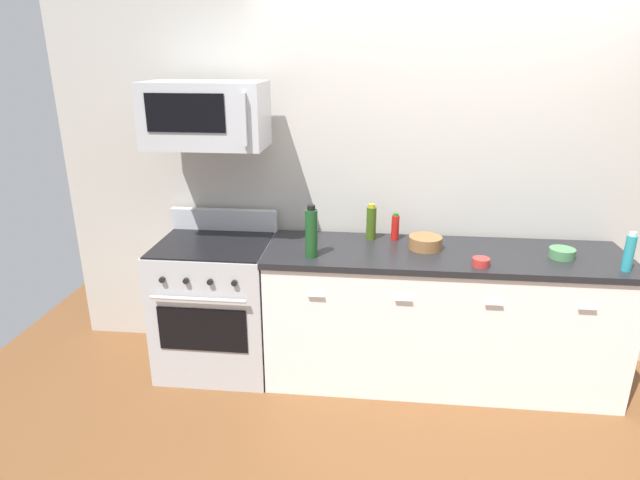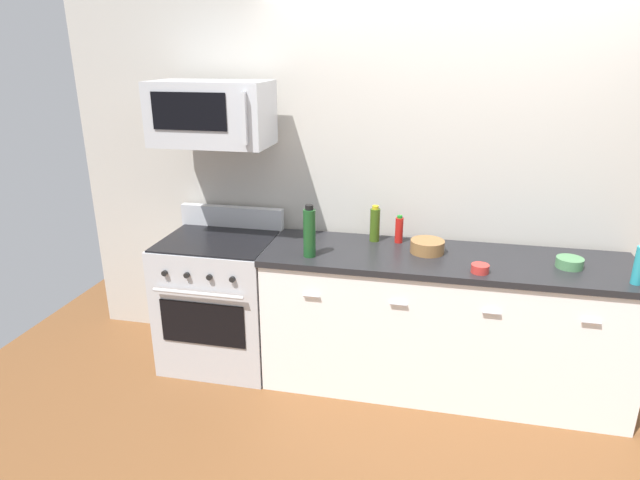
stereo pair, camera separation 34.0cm
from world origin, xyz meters
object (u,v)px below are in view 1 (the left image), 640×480
object	(u,v)px
range_oven	(217,304)
bottle_wine_green	(311,233)
bottle_dish_soap	(629,253)
bowl_wooden_salad	(425,242)
microwave	(206,115)
bottle_olive_oil	(371,223)
bottle_hot_sauce_red	(395,227)
bowl_red_small	(481,262)
bowl_green_glaze	(562,253)

from	to	relation	value
range_oven	bottle_wine_green	bearing A→B (deg)	-14.15
bottle_dish_soap	bowl_wooden_salad	bearing A→B (deg)	167.56
microwave	bottle_wine_green	world-z (taller)	microwave
bottle_olive_oil	bottle_hot_sauce_red	distance (m)	0.16
bottle_dish_soap	range_oven	bearing A→B (deg)	175.45
bottle_dish_soap	bowl_red_small	bearing A→B (deg)	-178.76
bottle_hot_sauce_red	bowl_wooden_salad	world-z (taller)	bottle_hot_sauce_red
bowl_red_small	bottle_dish_soap	bearing A→B (deg)	1.24
microwave	bottle_olive_oil	distance (m)	1.27
bottle_dish_soap	bottle_hot_sauce_red	size ratio (longest dim) A/B	1.27
microwave	bottle_wine_green	xyz separation A→B (m)	(0.68, -0.22, -0.67)
bottle_hot_sauce_red	bowl_red_small	bearing A→B (deg)	-40.20
bottle_wine_green	bowl_wooden_salad	distance (m)	0.75
bowl_wooden_salad	bowl_green_glaze	distance (m)	0.83
bottle_wine_green	bottle_hot_sauce_red	bearing A→B (deg)	35.64
range_oven	bowl_wooden_salad	world-z (taller)	range_oven
range_oven	bowl_wooden_salad	size ratio (longest dim) A/B	5.03
microwave	bowl_green_glaze	world-z (taller)	microwave
range_oven	bottle_dish_soap	world-z (taller)	bottle_dish_soap
bowl_wooden_salad	range_oven	bearing A→B (deg)	-178.00
bottle_wine_green	bottle_dish_soap	size ratio (longest dim) A/B	1.40
bottle_wine_green	bottle_hot_sauce_red	size ratio (longest dim) A/B	1.77
bowl_red_small	range_oven	bearing A→B (deg)	172.67
bottle_wine_green	bowl_red_small	xyz separation A→B (m)	(1.02, -0.05, -0.13)
range_oven	bowl_green_glaze	size ratio (longest dim) A/B	6.89
bottle_olive_oil	bottle_hot_sauce_red	bearing A→B (deg)	1.12
bowl_wooden_salad	bowl_green_glaze	bearing A→B (deg)	-5.07
microwave	bottle_hot_sauce_red	bearing A→B (deg)	7.41
microwave	bowl_red_small	size ratio (longest dim) A/B	7.32
range_oven	bottle_olive_oil	world-z (taller)	bottle_olive_oil
bowl_green_glaze	bowl_wooden_salad	bearing A→B (deg)	174.93
range_oven	bowl_green_glaze	xyz separation A→B (m)	(2.22, -0.02, 0.48)
range_oven	bowl_green_glaze	distance (m)	2.27
bottle_wine_green	bowl_wooden_salad	world-z (taller)	bottle_wine_green
bottle_dish_soap	bottle_hot_sauce_red	world-z (taller)	bottle_dish_soap
range_oven	bowl_wooden_salad	bearing A→B (deg)	2.00
bottle_dish_soap	bowl_green_glaze	world-z (taller)	bottle_dish_soap
microwave	bottle_dish_soap	world-z (taller)	microwave
bowl_wooden_salad	bowl_red_small	size ratio (longest dim) A/B	2.09
bottle_wine_green	bottle_hot_sauce_red	world-z (taller)	bottle_wine_green
range_oven	bowl_green_glaze	bearing A→B (deg)	-0.64
microwave	bowl_red_small	bearing A→B (deg)	-8.81
bottle_wine_green	bowl_green_glaze	size ratio (longest dim) A/B	2.12
bottle_olive_oil	bowl_wooden_salad	xyz separation A→B (m)	(0.35, -0.15, -0.07)
bottle_dish_soap	bowl_red_small	distance (m)	0.83
bottle_olive_oil	bowl_green_glaze	size ratio (longest dim) A/B	1.57
range_oven	bottle_dish_soap	size ratio (longest dim) A/B	4.53
bottle_hot_sauce_red	bowl_wooden_salad	distance (m)	0.25
bottle_wine_green	bowl_red_small	distance (m)	1.03
bottle_hot_sauce_red	microwave	bearing A→B (deg)	-172.59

